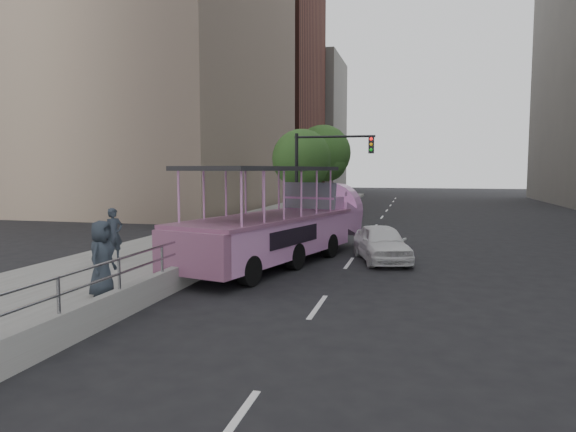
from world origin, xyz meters
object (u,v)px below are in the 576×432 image
object	(u,v)px
pedestrian_far	(102,259)
street_tree_far	(324,155)
duck_boat	(284,227)
parking_sign	(263,209)
pedestrian_near	(114,234)
traffic_signal	(319,166)
car	(382,243)
street_tree_near	(303,161)

from	to	relation	value
pedestrian_far	street_tree_far	distance (m)	25.51
pedestrian_far	street_tree_far	size ratio (longest dim) A/B	0.28
duck_boat	pedestrian_far	distance (m)	7.63
parking_sign	street_tree_far	xyz separation A→B (m)	(-0.32, 15.98, 2.59)
pedestrian_near	traffic_signal	size ratio (longest dim) A/B	0.33
duck_boat	parking_sign	distance (m)	2.63
street_tree_far	pedestrian_near	bearing A→B (deg)	-99.31
duck_boat	pedestrian_near	distance (m)	5.83
car	street_tree_far	xyz separation A→B (m)	(-5.18, 17.23, 3.64)
pedestrian_far	street_tree_far	world-z (taller)	street_tree_far
pedestrian_far	parking_sign	world-z (taller)	parking_sign
street_tree_far	duck_boat	bearing A→B (deg)	-84.48
car	pedestrian_far	distance (m)	10.10
pedestrian_far	traffic_signal	bearing A→B (deg)	-12.63
pedestrian_far	traffic_signal	distance (m)	16.20
pedestrian_far	traffic_signal	size ratio (longest dim) A/B	0.35
pedestrian_near	pedestrian_far	bearing A→B (deg)	-123.89
car	parking_sign	distance (m)	5.13
duck_boat	street_tree_near	bearing A→B (deg)	99.14
street_tree_far	car	bearing A→B (deg)	-73.26
street_tree_near	street_tree_far	distance (m)	6.02
pedestrian_far	street_tree_near	size ratio (longest dim) A/B	0.32
street_tree_near	car	bearing A→B (deg)	-64.39
street_tree_near	street_tree_far	size ratio (longest dim) A/B	0.89
parking_sign	traffic_signal	xyz separation A→B (m)	(1.07, 6.55, 1.78)
duck_boat	pedestrian_near	size ratio (longest dim) A/B	6.08
street_tree_far	parking_sign	bearing A→B (deg)	-88.84
pedestrian_near	street_tree_near	distance (m)	15.40
car	street_tree_near	world-z (taller)	street_tree_near
parking_sign	street_tree_far	distance (m)	16.19
pedestrian_far	traffic_signal	world-z (taller)	traffic_signal
duck_boat	pedestrian_near	xyz separation A→B (m)	(-5.17, -2.69, -0.10)
car	pedestrian_far	bearing A→B (deg)	-143.76
pedestrian_near	street_tree_near	world-z (taller)	street_tree_near
pedestrian_near	pedestrian_far	size ratio (longest dim) A/B	0.95
car	street_tree_near	size ratio (longest dim) A/B	0.68
car	pedestrian_near	bearing A→B (deg)	-174.26
pedestrian_near	street_tree_near	size ratio (longest dim) A/B	0.30
car	traffic_signal	distance (m)	9.13
parking_sign	street_tree_near	bearing A→B (deg)	93.01
street_tree_near	street_tree_far	xyz separation A→B (m)	(0.20, 6.00, 0.49)
car	street_tree_far	distance (m)	18.36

